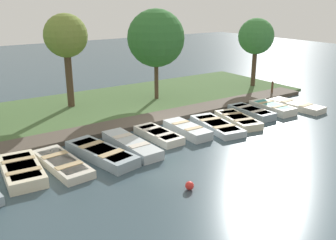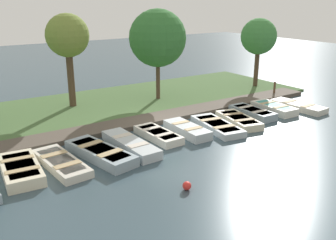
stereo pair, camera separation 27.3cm
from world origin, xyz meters
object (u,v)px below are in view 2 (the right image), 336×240
(rowboat_1, at_px, (21,169))
(rowboat_7, at_px, (217,126))
(rowboat_10, at_px, (274,108))
(rowboat_5, at_px, (158,135))
(buoy, at_px, (187,186))
(park_tree_right, at_px, (259,37))
(rowboat_3, at_px, (100,153))
(park_tree_center, at_px, (158,38))
(rowboat_8, at_px, (239,120))
(rowboat_9, at_px, (252,112))
(rowboat_6, at_px, (187,130))
(mooring_post_far, at_px, (274,89))
(rowboat_4, at_px, (130,144))
(rowboat_2, at_px, (61,163))
(rowboat_11, at_px, (298,106))
(park_tree_left, at_px, (68,37))

(rowboat_1, xyz_separation_m, rowboat_7, (0.13, 9.18, -0.05))
(rowboat_1, bearing_deg, rowboat_10, 95.95)
(rowboat_5, xyz_separation_m, buoy, (4.60, -1.77, -0.03))
(rowboat_7, bearing_deg, buoy, -40.86)
(park_tree_right, bearing_deg, rowboat_3, -69.44)
(rowboat_1, bearing_deg, park_tree_center, 126.55)
(park_tree_center, bearing_deg, rowboat_8, 9.02)
(rowboat_5, xyz_separation_m, rowboat_9, (-0.05, 6.06, 0.03))
(rowboat_6, bearing_deg, mooring_post_far, 106.99)
(rowboat_4, distance_m, park_tree_right, 14.28)
(rowboat_2, height_order, rowboat_8, rowboat_8)
(rowboat_8, xyz_separation_m, rowboat_10, (-0.42, 3.12, 0.03))
(rowboat_8, distance_m, rowboat_10, 3.15)
(rowboat_5, relative_size, park_tree_right, 0.56)
(rowboat_5, distance_m, rowboat_11, 9.28)
(rowboat_3, height_order, buoy, rowboat_3)
(rowboat_10, bearing_deg, park_tree_right, 146.22)
(rowboat_2, height_order, rowboat_10, rowboat_10)
(park_tree_left, bearing_deg, rowboat_2, -23.26)
(rowboat_10, height_order, park_tree_right, park_tree_right)
(park_tree_left, distance_m, park_tree_center, 5.20)
(rowboat_8, distance_m, rowboat_11, 4.72)
(rowboat_3, bearing_deg, park_tree_right, 99.17)
(rowboat_4, distance_m, rowboat_5, 1.68)
(rowboat_11, bearing_deg, rowboat_1, -94.26)
(rowboat_1, relative_size, buoy, 9.96)
(rowboat_10, bearing_deg, rowboat_2, -85.29)
(rowboat_5, relative_size, rowboat_11, 0.83)
(rowboat_6, xyz_separation_m, rowboat_10, (-0.21, 6.22, -0.00))
(rowboat_1, xyz_separation_m, buoy, (4.23, 4.32, -0.07))
(park_tree_center, bearing_deg, mooring_post_far, 63.94)
(buoy, bearing_deg, park_tree_right, 125.88)
(rowboat_5, relative_size, rowboat_6, 1.00)
(rowboat_8, bearing_deg, buoy, -44.36)
(rowboat_6, height_order, park_tree_right, park_tree_right)
(rowboat_2, relative_size, park_tree_center, 0.60)
(rowboat_5, xyz_separation_m, mooring_post_far, (-2.34, 10.39, 0.31))
(rowboat_4, distance_m, buoy, 4.21)
(rowboat_5, distance_m, rowboat_10, 7.67)
(rowboat_3, bearing_deg, rowboat_11, 79.22)
(rowboat_3, xyz_separation_m, rowboat_9, (-0.61, 9.14, -0.01))
(rowboat_3, distance_m, park_tree_center, 9.81)
(rowboat_6, distance_m, rowboat_11, 7.82)
(rowboat_9, height_order, buoy, rowboat_9)
(rowboat_5, height_order, buoy, rowboat_5)
(rowboat_1, distance_m, rowboat_8, 10.64)
(rowboat_5, bearing_deg, park_tree_right, 110.96)
(rowboat_7, height_order, rowboat_9, rowboat_9)
(rowboat_1, xyz_separation_m, rowboat_4, (0.02, 4.46, -0.01))
(rowboat_1, height_order, rowboat_11, rowboat_1)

